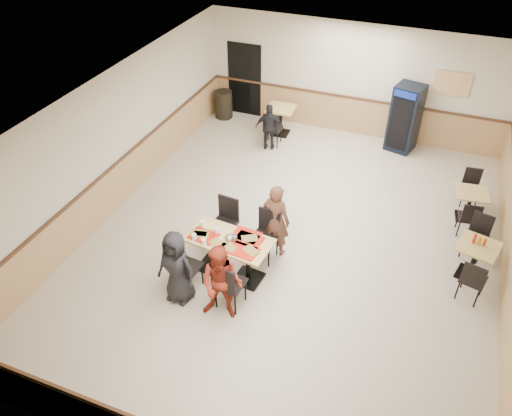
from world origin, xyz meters
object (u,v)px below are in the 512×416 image
at_px(lone_diner, 270,127).
at_px(side_table_near, 475,256).
at_px(diner_man_opposite, 276,220).
at_px(side_table_far, 470,201).
at_px(pepsi_cooler, 405,118).
at_px(trash_bin, 224,104).
at_px(diner_woman_left, 177,267).
at_px(main_table, 229,251).
at_px(diner_woman_right, 222,284).
at_px(back_table, 281,117).

xyz_separation_m(lone_diner, side_table_near, (5.14, -3.04, -0.13)).
distance_m(diner_man_opposite, side_table_far, 4.31).
bearing_deg(pepsi_cooler, diner_man_opposite, -94.41).
bearing_deg(trash_bin, diner_woman_left, -72.13).
bearing_deg(side_table_near, trash_bin, 148.65).
bearing_deg(main_table, diner_woman_right, -67.62).
relative_size(lone_diner, trash_bin, 1.59).
distance_m(lone_diner, pepsi_cooler, 3.45).
xyz_separation_m(side_table_near, trash_bin, (-7.01, 4.27, -0.10)).
xyz_separation_m(diner_man_opposite, back_table, (-1.49, 4.60, -0.27)).
distance_m(lone_diner, side_table_far, 5.13).
relative_size(diner_man_opposite, side_table_far, 2.22).
height_order(diner_woman_right, back_table, diner_woman_right).
bearing_deg(diner_man_opposite, back_table, -63.70).
bearing_deg(diner_woman_right, diner_woman_left, 166.95).
relative_size(main_table, side_table_far, 2.31).
bearing_deg(pepsi_cooler, side_table_near, -51.24).
bearing_deg(side_table_far, lone_diner, 166.25).
xyz_separation_m(diner_woman_right, back_table, (-1.21, 6.48, -0.24)).
bearing_deg(trash_bin, diner_man_opposite, -55.90).
distance_m(diner_woman_right, pepsi_cooler, 7.16).
bearing_deg(diner_woman_left, pepsi_cooler, 71.91).
xyz_separation_m(diner_woman_right, side_table_near, (3.94, 2.57, -0.26)).
bearing_deg(diner_woman_left, diner_woman_right, -0.34).
bearing_deg(back_table, main_table, -80.69).
height_order(main_table, diner_woman_right, diner_woman_right).
bearing_deg(trash_bin, side_table_far, -19.70).
height_order(diner_man_opposite, side_table_far, diner_man_opposite).
xyz_separation_m(diner_man_opposite, lone_diner, (-1.49, 3.72, -0.16)).
bearing_deg(lone_diner, main_table, 88.16).
distance_m(lone_diner, side_table_near, 5.97).
distance_m(main_table, back_table, 5.58).
relative_size(diner_man_opposite, lone_diner, 1.25).
relative_size(side_table_near, pepsi_cooler, 0.48).
xyz_separation_m(side_table_near, pepsi_cooler, (-1.95, 4.31, 0.38)).
height_order(side_table_near, pepsi_cooler, pepsi_cooler).
distance_m(diner_woman_right, diner_man_opposite, 1.90).
distance_m(diner_woman_right, trash_bin, 7.50).
height_order(pepsi_cooler, trash_bin, pepsi_cooler).
bearing_deg(side_table_far, main_table, -140.19).
distance_m(diner_woman_left, diner_woman_right, 0.89).
relative_size(diner_woman_left, trash_bin, 1.86).
bearing_deg(diner_woman_left, side_table_far, 47.56).
bearing_deg(diner_woman_left, back_table, 97.72).
xyz_separation_m(back_table, pepsi_cooler, (3.20, 0.39, 0.36)).
distance_m(lone_diner, trash_bin, 2.24).
xyz_separation_m(diner_man_opposite, side_table_near, (3.65, 0.68, -0.29)).
relative_size(side_table_near, back_table, 1.08).
bearing_deg(lone_diner, diner_woman_right, 89.25).
bearing_deg(main_table, lone_diner, 106.29).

